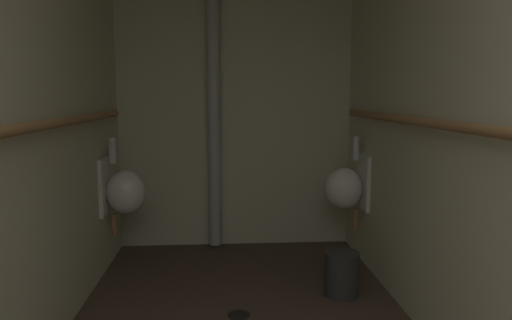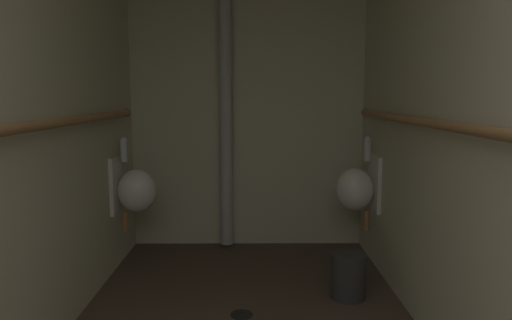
% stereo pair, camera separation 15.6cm
% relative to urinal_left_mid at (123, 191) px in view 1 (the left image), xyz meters
% --- Properties ---
extents(wall_right, '(0.06, 4.45, 2.70)m').
position_rel_urinal_left_mid_xyz_m(wall_right, '(1.93, -1.59, 0.73)').
color(wall_right, beige).
rests_on(wall_right, ground).
extents(wall_back, '(2.17, 0.06, 2.70)m').
position_rel_urinal_left_mid_xyz_m(wall_back, '(0.88, 0.61, 0.73)').
color(wall_back, beige).
rests_on(wall_back, ground).
extents(urinal_left_mid, '(0.32, 0.30, 0.76)m').
position_rel_urinal_left_mid_xyz_m(urinal_left_mid, '(0.00, 0.00, 0.00)').
color(urinal_left_mid, silver).
extents(urinal_right_mid, '(0.32, 0.30, 0.76)m').
position_rel_urinal_left_mid_xyz_m(urinal_right_mid, '(1.75, 0.04, 0.00)').
color(urinal_right_mid, silver).
extents(supply_pipe_left, '(0.06, 3.69, 0.06)m').
position_rel_urinal_left_mid_xyz_m(supply_pipe_left, '(-0.09, -1.61, 0.59)').
color(supply_pipe_left, '#9E7042').
extents(supply_pipe_right, '(0.06, 3.76, 0.06)m').
position_rel_urinal_left_mid_xyz_m(supply_pipe_right, '(1.84, -1.60, 0.59)').
color(supply_pipe_right, '#9E7042').
extents(standpipe_back_wall, '(0.11, 0.11, 2.65)m').
position_rel_urinal_left_mid_xyz_m(standpipe_back_wall, '(0.69, 0.50, 0.73)').
color(standpipe_back_wall, '#B2B2B2').
rests_on(standpipe_back_wall, ground).
extents(floor_drain, '(0.14, 0.14, 0.01)m').
position_rel_urinal_left_mid_xyz_m(floor_drain, '(0.86, -0.85, -0.62)').
color(floor_drain, black).
rests_on(floor_drain, ground).
extents(waste_bin, '(0.23, 0.23, 0.30)m').
position_rel_urinal_left_mid_xyz_m(waste_bin, '(1.56, -0.60, -0.47)').
color(waste_bin, '#2D2D2D').
rests_on(waste_bin, ground).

